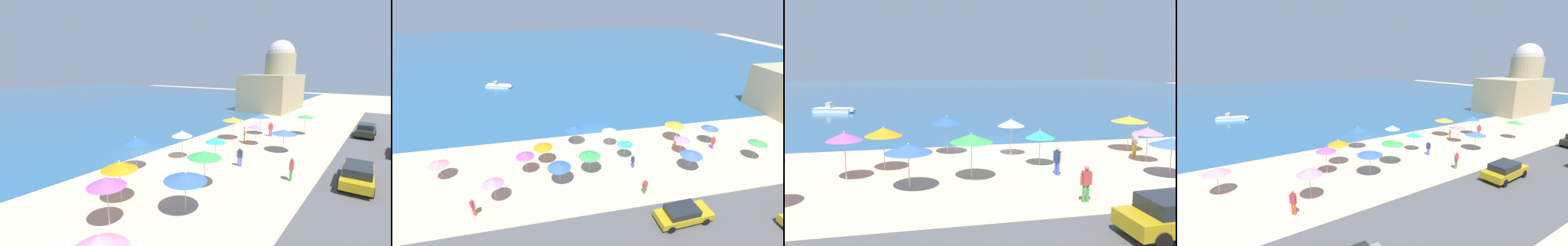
% 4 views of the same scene
% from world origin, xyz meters
% --- Properties ---
extents(ground_plane, '(160.00, 160.00, 0.00)m').
position_xyz_m(ground_plane, '(0.00, 0.00, 0.00)').
color(ground_plane, '#CFAB8C').
extents(sea, '(150.00, 110.00, 0.05)m').
position_xyz_m(sea, '(0.00, 55.00, 0.03)').
color(sea, '#275780').
rests_on(sea, ground_plane).
extents(beach_umbrella_0, '(2.31, 2.31, 2.19)m').
position_xyz_m(beach_umbrella_0, '(8.11, -9.80, 1.91)').
color(beach_umbrella_0, '#B2B2B7').
rests_on(beach_umbrella_0, ground_plane).
extents(beach_umbrella_1, '(1.87, 1.87, 2.60)m').
position_xyz_m(beach_umbrella_1, '(-8.91, -6.97, 2.31)').
color(beach_umbrella_1, '#B2B2B7').
rests_on(beach_umbrella_1, ground_plane).
extents(beach_umbrella_4, '(2.24, 2.24, 2.49)m').
position_xyz_m(beach_umbrella_4, '(-2.47, -8.16, 2.21)').
color(beach_umbrella_4, '#B2B2B7').
rests_on(beach_umbrella_4, ground_plane).
extents(beach_umbrella_5, '(1.80, 1.80, 2.21)m').
position_xyz_m(beach_umbrella_5, '(8.78, -6.76, 1.94)').
color(beach_umbrella_5, '#B2B2B7').
rests_on(beach_umbrella_5, ground_plane).
extents(beach_umbrella_6, '(2.21, 2.21, 2.59)m').
position_xyz_m(beach_umbrella_6, '(-3.06, -2.16, 2.29)').
color(beach_umbrella_6, '#B2B2B7').
rests_on(beach_umbrella_6, ground_plane).
extents(beach_umbrella_7, '(2.40, 2.40, 2.48)m').
position_xyz_m(beach_umbrella_7, '(9.41, -3.78, 2.23)').
color(beach_umbrella_7, '#B2B2B7').
rests_on(beach_umbrella_7, ground_plane).
extents(beach_umbrella_8, '(2.08, 2.08, 2.53)m').
position_xyz_m(beach_umbrella_8, '(-7.03, -5.45, 2.22)').
color(beach_umbrella_8, '#B2B2B7').
rests_on(beach_umbrella_8, ground_plane).
extents(beach_umbrella_11, '(2.32, 2.32, 2.29)m').
position_xyz_m(beach_umbrella_11, '(-5.70, -9.18, 2.02)').
color(beach_umbrella_11, '#B2B2B7').
rests_on(beach_umbrella_11, ground_plane).
extents(beach_umbrella_12, '(1.77, 1.77, 2.47)m').
position_xyz_m(beach_umbrella_12, '(1.04, -3.39, 2.18)').
color(beach_umbrella_12, '#B2B2B7').
rests_on(beach_umbrella_12, ground_plane).
extents(beach_umbrella_13, '(1.77, 1.77, 2.20)m').
position_xyz_m(beach_umbrella_13, '(2.02, -6.18, 1.89)').
color(beach_umbrella_13, '#B2B2B7').
rests_on(beach_umbrella_13, ground_plane).
extents(bather_0, '(0.35, 0.52, 1.59)m').
position_xyz_m(bather_0, '(2.25, -8.31, 0.89)').
color(bather_0, blue).
rests_on(bather_0, ground_plane).
extents(bather_1, '(0.53, 0.34, 1.75)m').
position_xyz_m(bather_1, '(8.79, -5.48, 0.98)').
color(bather_1, yellow).
rests_on(bather_1, ground_plane).
extents(bather_2, '(0.57, 0.22, 1.66)m').
position_xyz_m(bather_2, '(1.86, -12.43, 0.93)').
color(bather_2, green).
rests_on(bather_2, ground_plane).
extents(skiff_nearshore, '(5.20, 3.11, 1.24)m').
position_xyz_m(skiff_nearshore, '(-14.36, 22.15, 0.38)').
color(skiff_nearshore, silver).
rests_on(skiff_nearshore, sea).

